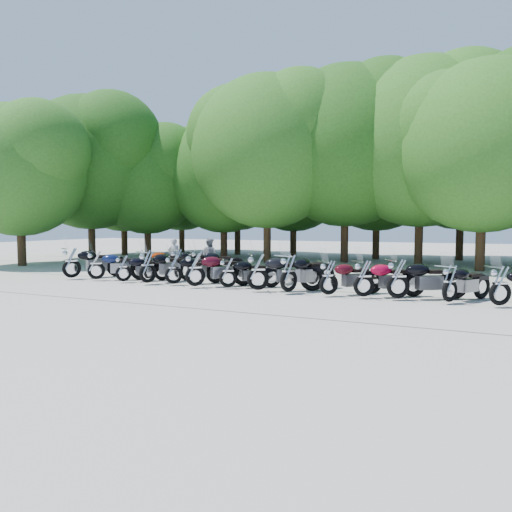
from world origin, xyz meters
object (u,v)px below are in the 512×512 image
at_px(rider_1, 210,256).
at_px(rider_0, 174,256).
at_px(motorcycle_13, 500,284).
at_px(motorcycle_16, 199,262).
at_px(motorcycle_0, 72,262).
at_px(motorcycle_6, 228,271).
at_px(motorcycle_1, 96,264).
at_px(motorcycle_2, 123,267).
at_px(motorcycle_11, 398,277).
at_px(motorcycle_3, 148,266).
at_px(motorcycle_8, 289,272).
at_px(motorcycle_5, 195,268).
at_px(motorcycle_15, 177,261).
at_px(motorcycle_9, 329,276).
at_px(motorcycle_10, 364,277).
at_px(motorcycle_7, 258,270).
at_px(motorcycle_14, 147,260).
at_px(motorcycle_12, 450,282).
at_px(motorcycle_4, 174,268).

bearing_deg(rider_1, rider_0, 23.59).
bearing_deg(motorcycle_13, motorcycle_16, 41.12).
height_order(motorcycle_0, motorcycle_13, motorcycle_0).
bearing_deg(motorcycle_0, motorcycle_6, -150.42).
bearing_deg(motorcycle_1, motorcycle_2, -123.94).
xyz_separation_m(motorcycle_1, motorcycle_11, (11.43, -0.05, 0.02)).
height_order(motorcycle_3, motorcycle_8, motorcycle_8).
height_order(motorcycle_5, motorcycle_15, motorcycle_5).
bearing_deg(motorcycle_9, motorcycle_16, 20.08).
xyz_separation_m(motorcycle_16, rider_0, (-1.94, 1.08, 0.14)).
bearing_deg(motorcycle_15, motorcycle_10, -175.59).
height_order(motorcycle_7, motorcycle_11, motorcycle_7).
relative_size(motorcycle_8, motorcycle_15, 1.10).
bearing_deg(motorcycle_10, rider_0, 30.73).
distance_m(motorcycle_1, motorcycle_13, 14.06).
distance_m(motorcycle_11, motorcycle_14, 11.49).
relative_size(motorcycle_0, motorcycle_14, 1.18).
bearing_deg(motorcycle_12, motorcycle_11, 31.38).
height_order(motorcycle_4, rider_0, rider_0).
height_order(motorcycle_12, motorcycle_13, motorcycle_13).
relative_size(motorcycle_2, rider_1, 1.31).
distance_m(motorcycle_11, rider_0, 10.98).
xyz_separation_m(motorcycle_5, rider_1, (-1.85, 4.28, 0.11)).
relative_size(motorcycle_4, motorcycle_6, 1.04).
distance_m(motorcycle_9, motorcycle_11, 2.04).
distance_m(motorcycle_6, motorcycle_12, 7.03).
bearing_deg(motorcycle_0, rider_1, -105.72).
relative_size(motorcycle_10, motorcycle_11, 0.95).
bearing_deg(motorcycle_1, motorcycle_15, -66.33).
xyz_separation_m(motorcycle_6, motorcycle_13, (8.27, -0.25, 0.03)).
relative_size(motorcycle_12, motorcycle_16, 0.95).
relative_size(motorcycle_1, motorcycle_11, 0.96).
bearing_deg(motorcycle_4, motorcycle_15, -14.81).
distance_m(motorcycle_3, motorcycle_16, 2.84).
bearing_deg(motorcycle_2, motorcycle_5, -144.54).
distance_m(motorcycle_2, motorcycle_13, 12.67).
xyz_separation_m(motorcycle_4, motorcycle_7, (3.46, -0.25, 0.09)).
distance_m(motorcycle_1, motorcycle_2, 1.39).
height_order(motorcycle_5, motorcycle_13, motorcycle_5).
height_order(motorcycle_10, motorcycle_14, motorcycle_10).
height_order(motorcycle_5, motorcycle_8, motorcycle_8).
bearing_deg(motorcycle_1, motorcycle_13, -122.38).
xyz_separation_m(motorcycle_5, motorcycle_14, (-4.34, 3.01, -0.08)).
bearing_deg(motorcycle_16, motorcycle_11, -151.50).
distance_m(motorcycle_16, rider_0, 2.23).
bearing_deg(motorcycle_5, motorcycle_3, 44.54).
xyz_separation_m(motorcycle_6, motorcycle_15, (-3.86, 2.70, 0.05)).
bearing_deg(motorcycle_14, motorcycle_4, -173.66).
relative_size(motorcycle_6, motorcycle_8, 0.85).
relative_size(motorcycle_13, motorcycle_14, 1.04).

